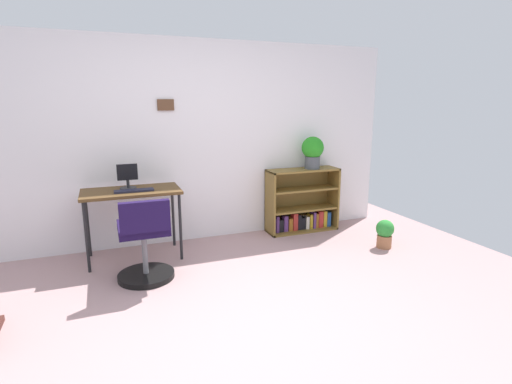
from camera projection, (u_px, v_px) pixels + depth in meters
ground_plane at (247, 331)px, 2.85m from camera, size 6.24×6.24×0.00m
wall_back at (183, 143)px, 4.55m from camera, size 5.20×0.12×2.31m
desk at (131, 196)px, 4.06m from camera, size 0.98×0.52×0.74m
monitor at (128, 177)px, 4.08m from camera, size 0.20×0.17×0.26m
keyboard at (134, 191)px, 3.98m from camera, size 0.39×0.12×0.02m
office_chair at (145, 244)px, 3.59m from camera, size 0.52×0.55×0.80m
bookshelf_low at (301, 204)px, 5.06m from camera, size 0.92×0.30×0.80m
potted_plant_on_shelf at (313, 151)px, 4.90m from camera, size 0.27×0.27×0.40m
potted_plant_floor at (385, 233)px, 4.46m from camera, size 0.20×0.20×0.32m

